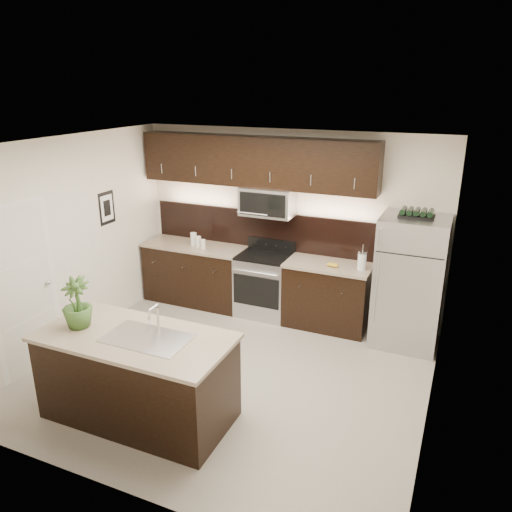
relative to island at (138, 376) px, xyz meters
The scene contains 12 objects.
ground 1.28m from the island, 65.20° to the left, with size 4.50×4.50×0.00m, color gray.
room_walls 1.65m from the island, 69.59° to the left, with size 4.52×4.02×2.71m.
counter_run 2.77m from the island, 89.10° to the left, with size 3.51×0.65×0.94m.
upper_fixtures 3.36m from the island, 88.63° to the left, with size 3.49×0.40×1.66m.
island is the anchor object (origin of this frame).
sink_faucet 0.51m from the island, ahead, with size 0.84×0.50×0.28m.
refrigerator 3.58m from the island, 49.69° to the left, with size 0.83×0.75×1.73m, color #B2B2B7.
wine_rack 3.79m from the island, 49.69° to the left, with size 0.43×0.26×0.10m.
plant 0.97m from the island, behind, with size 0.30×0.30×0.53m, color #345722.
canisters 2.87m from the island, 106.97° to the left, with size 0.29×0.17×0.21m.
french_press 3.25m from the island, 58.47° to the left, with size 0.12×0.12×0.34m.
bananas 3.01m from the island, 65.10° to the left, with size 0.16×0.13×0.05m, color gold.
Camera 1 is at (2.35, -4.63, 3.31)m, focal length 35.00 mm.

